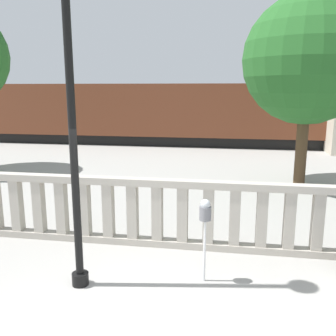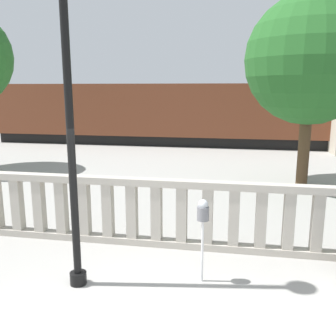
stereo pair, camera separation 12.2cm
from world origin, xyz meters
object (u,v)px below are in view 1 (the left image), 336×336
object	(u,v)px
parking_meter	(205,215)
train_far	(255,106)
train_near	(172,113)
tree_left	(308,60)

from	to	relation	value
parking_meter	train_far	distance (m)	24.27
parking_meter	train_near	size ratio (longest dim) A/B	0.07
parking_meter	train_near	xyz separation A→B (m)	(-2.91, 15.17, 0.64)
train_near	tree_left	bearing A→B (deg)	-57.38
tree_left	train_near	bearing A→B (deg)	122.62
parking_meter	tree_left	xyz separation A→B (m)	(2.58, 6.60, 2.79)
parking_meter	train_far	bearing A→B (deg)	84.98
train_far	tree_left	xyz separation A→B (m)	(0.45, -17.57, 2.16)
parking_meter	tree_left	world-z (taller)	tree_left
parking_meter	tree_left	bearing A→B (deg)	68.68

